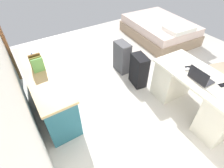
# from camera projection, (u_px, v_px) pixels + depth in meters

# --- Properties ---
(ground_plane) EXTENTS (5.64, 5.64, 0.00)m
(ground_plane) POSITION_uv_depth(u_px,v_px,m) (144.00, 75.00, 3.78)
(ground_plane) COLOR beige
(desk) EXTENTS (1.47, 0.73, 0.73)m
(desk) POSITION_uv_depth(u_px,v_px,m) (195.00, 94.00, 2.83)
(desk) COLOR silver
(desk) RESTS_ON ground_plane
(credenza) EXTENTS (1.80, 0.48, 0.73)m
(credenza) POSITION_uv_depth(u_px,v_px,m) (46.00, 88.00, 2.94)
(credenza) COLOR #235B6B
(credenza) RESTS_ON ground_plane
(bed) EXTENTS (1.99, 1.53, 0.58)m
(bed) POSITION_uv_depth(u_px,v_px,m) (159.00, 29.00, 4.91)
(bed) COLOR gray
(bed) RESTS_ON ground_plane
(suitcase_black) EXTENTS (0.39, 0.28, 0.63)m
(suitcase_black) POSITION_uv_depth(u_px,v_px,m) (139.00, 71.00, 3.39)
(suitcase_black) COLOR black
(suitcase_black) RESTS_ON ground_plane
(suitcase_spare_grey) EXTENTS (0.36, 0.23, 0.65)m
(suitcase_spare_grey) POSITION_uv_depth(u_px,v_px,m) (122.00, 57.00, 3.71)
(suitcase_spare_grey) COLOR #4C4C51
(suitcase_spare_grey) RESTS_ON ground_plane
(laptop) EXTENTS (0.32, 0.24, 0.21)m
(laptop) POSITION_uv_depth(u_px,v_px,m) (200.00, 78.00, 2.51)
(laptop) COLOR #333338
(laptop) RESTS_ON desk
(computer_mouse) EXTENTS (0.06, 0.10, 0.03)m
(computer_mouse) POSITION_uv_depth(u_px,v_px,m) (187.00, 69.00, 2.72)
(computer_mouse) COLOR white
(computer_mouse) RESTS_ON desk
(cell_phone_near_laptop) EXTENTS (0.10, 0.15, 0.01)m
(cell_phone_near_laptop) POSITION_uv_depth(u_px,v_px,m) (223.00, 85.00, 2.46)
(cell_phone_near_laptop) COLOR black
(cell_phone_near_laptop) RESTS_ON desk
(cell_phone_by_mouse) EXTENTS (0.12, 0.15, 0.01)m
(cell_phone_by_mouse) POSITION_uv_depth(u_px,v_px,m) (190.00, 67.00, 2.77)
(cell_phone_by_mouse) COLOR black
(cell_phone_by_mouse) RESTS_ON desk
(book_row) EXTENTS (0.19, 0.17, 0.23)m
(book_row) POSITION_uv_depth(u_px,v_px,m) (37.00, 63.00, 2.67)
(book_row) COLOR #68AB54
(book_row) RESTS_ON credenza
(figurine_small) EXTENTS (0.08, 0.08, 0.11)m
(figurine_small) POSITION_uv_depth(u_px,v_px,m) (32.00, 55.00, 2.93)
(figurine_small) COLOR #4C7FBF
(figurine_small) RESTS_ON credenza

